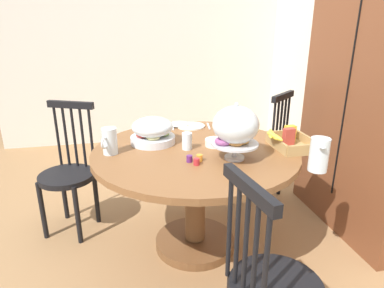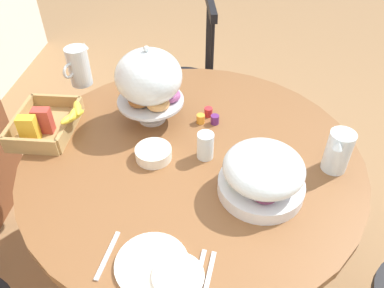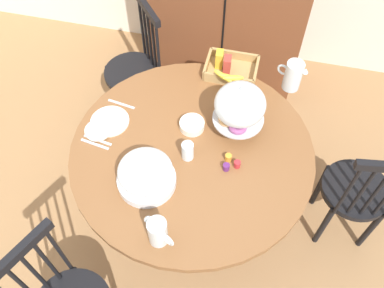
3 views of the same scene
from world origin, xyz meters
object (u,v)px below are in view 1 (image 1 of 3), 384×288
object	(u,v)px
dining_table	(195,176)
milk_pitcher	(319,156)
windsor_chair_by_cabinet	(264,150)
orange_juice_pitcher	(110,142)
wooden_armoire	(381,101)
drinking_glass	(187,141)
china_plate_small	(180,124)
windsor_chair_facing_door	(69,175)
china_plate_large	(191,126)
fruit_platter_covered	(153,131)
cereal_basket	(289,141)
pastry_stand_with_dome	(235,127)
cereal_bowl	(216,142)

from	to	relation	value
dining_table	milk_pitcher	xyz separation A→B (m)	(0.47, 0.58, 0.27)
windsor_chair_by_cabinet	dining_table	bearing A→B (deg)	-51.74
dining_table	orange_juice_pitcher	distance (m)	0.60
wooden_armoire	drinking_glass	distance (m)	1.43
milk_pitcher	china_plate_small	distance (m)	1.17
windsor_chair_facing_door	orange_juice_pitcher	size ratio (longest dim) A/B	5.84
dining_table	milk_pitcher	world-z (taller)	milk_pitcher
china_plate_large	drinking_glass	distance (m)	0.50
orange_juice_pitcher	china_plate_small	xyz separation A→B (m)	(-0.50, 0.53, -0.06)
fruit_platter_covered	orange_juice_pitcher	distance (m)	0.31
milk_pitcher	cereal_basket	xyz separation A→B (m)	(-0.38, 0.02, -0.04)
pastry_stand_with_dome	milk_pitcher	xyz separation A→B (m)	(0.26, 0.39, -0.11)
cereal_bowl	drinking_glass	distance (m)	0.20
china_plate_large	drinking_glass	size ratio (longest dim) A/B	2.00
wooden_armoire	china_plate_large	bearing A→B (deg)	-109.95
windsor_chair_by_cabinet	wooden_armoire	bearing A→B (deg)	46.92
windsor_chair_facing_door	china_plate_large	xyz separation A→B (m)	(-0.07, 0.94, 0.29)
orange_juice_pitcher	pastry_stand_with_dome	bearing A→B (deg)	71.41
windsor_chair_by_cabinet	cereal_bowl	distance (m)	0.89
windsor_chair_by_cabinet	orange_juice_pitcher	size ratio (longest dim) A/B	5.84
milk_pitcher	china_plate_large	bearing A→B (deg)	-152.36
cereal_bowl	wooden_armoire	bearing A→B (deg)	89.82
fruit_platter_covered	drinking_glass	xyz separation A→B (m)	(0.16, 0.20, -0.03)
dining_table	china_plate_small	world-z (taller)	china_plate_small
cereal_basket	china_plate_large	bearing A→B (deg)	-137.96
dining_table	fruit_platter_covered	bearing A→B (deg)	-124.64
orange_juice_pitcher	fruit_platter_covered	bearing A→B (deg)	117.08
wooden_armoire	windsor_chair_by_cabinet	size ratio (longest dim) A/B	2.01
wooden_armoire	milk_pitcher	xyz separation A→B (m)	(0.50, -0.78, -0.16)
drinking_glass	fruit_platter_covered	bearing A→B (deg)	-129.07
china_plate_large	wooden_armoire	bearing A→B (deg)	70.05
orange_juice_pitcher	cereal_basket	xyz separation A→B (m)	(0.12, 1.14, -0.03)
windsor_chair_by_cabinet	cereal_basket	distance (m)	0.78
dining_table	pastry_stand_with_dome	world-z (taller)	pastry_stand_with_dome
cereal_bowl	drinking_glass	world-z (taller)	drinking_glass
windsor_chair_facing_door	cereal_basket	size ratio (longest dim) A/B	3.09
pastry_stand_with_dome	drinking_glass	size ratio (longest dim) A/B	3.13
pastry_stand_with_dome	orange_juice_pitcher	distance (m)	0.77
wooden_armoire	windsor_chair_facing_door	world-z (taller)	wooden_armoire
windsor_chair_by_cabinet	china_plate_small	size ratio (longest dim) A/B	6.50
cereal_bowl	dining_table	bearing A→B (deg)	-76.63
windsor_chair_facing_door	pastry_stand_with_dome	world-z (taller)	pastry_stand_with_dome
fruit_platter_covered	china_plate_large	size ratio (longest dim) A/B	1.36
pastry_stand_with_dome	fruit_platter_covered	distance (m)	0.60
fruit_platter_covered	china_plate_small	size ratio (longest dim) A/B	2.00
cereal_basket	pastry_stand_with_dome	bearing A→B (deg)	-73.91
cereal_bowl	drinking_glass	size ratio (longest dim) A/B	1.27
dining_table	drinking_glass	size ratio (longest dim) A/B	12.05
cereal_basket	china_plate_small	distance (m)	0.87
windsor_chair_facing_door	pastry_stand_with_dome	bearing A→B (deg)	59.10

